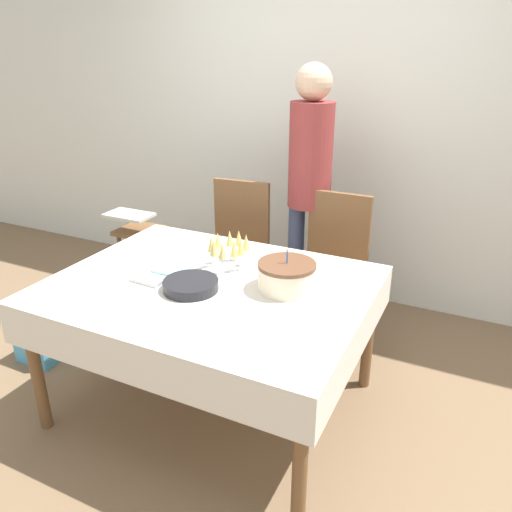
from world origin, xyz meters
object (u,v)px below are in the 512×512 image
object	(u,v)px
birthday_cake	(287,276)
person_standing	(310,174)
plate_stack_main	(191,285)
champagne_tray	(228,251)
dining_chair_far_right	(332,264)
high_chair	(139,240)
gift_bag	(38,344)
dining_chair_far_left	(236,246)

from	to	relation	value
birthday_cake	person_standing	distance (m)	1.08
birthday_cake	plate_stack_main	size ratio (longest dim) A/B	1.05
champagne_tray	dining_chair_far_right	bearing A→B (deg)	64.66
plate_stack_main	high_chair	distance (m)	1.45
person_standing	gift_bag	bearing A→B (deg)	-135.90
dining_chair_far_right	person_standing	size ratio (longest dim) A/B	0.57
dining_chair_far_right	birthday_cake	distance (m)	0.85
dining_chair_far_left	plate_stack_main	distance (m)	1.08
dining_chair_far_right	champagne_tray	world-z (taller)	dining_chair_far_right
champagne_tray	plate_stack_main	xyz separation A→B (m)	(-0.04, -0.30, -0.08)
dining_chair_far_left	person_standing	world-z (taller)	person_standing
dining_chair_far_left	birthday_cake	xyz separation A→B (m)	(0.71, -0.81, 0.26)
dining_chair_far_right	high_chair	bearing A→B (deg)	-176.81
dining_chair_far_right	high_chair	world-z (taller)	dining_chair_far_right
birthday_cake	high_chair	world-z (taller)	birthday_cake
high_chair	birthday_cake	bearing A→B (deg)	-26.28
gift_bag	plate_stack_main	bearing A→B (deg)	0.87
dining_chair_far_left	champagne_tray	xyz separation A→B (m)	(0.34, -0.72, 0.29)
person_standing	dining_chair_far_right	bearing A→B (deg)	-39.97
dining_chair_far_right	birthday_cake	xyz separation A→B (m)	(0.02, -0.81, 0.26)
birthday_cake	plate_stack_main	world-z (taller)	birthday_cake
plate_stack_main	gift_bag	world-z (taller)	plate_stack_main
dining_chair_far_left	gift_bag	xyz separation A→B (m)	(-0.84, -1.03, -0.42)
champagne_tray	dining_chair_far_left	bearing A→B (deg)	115.53
dining_chair_far_left	high_chair	world-z (taller)	dining_chair_far_left
birthday_cake	champagne_tray	xyz separation A→B (m)	(-0.36, 0.09, 0.03)
high_chair	dining_chair_far_right	bearing A→B (deg)	3.19
high_chair	gift_bag	distance (m)	1.02
plate_stack_main	gift_bag	xyz separation A→B (m)	(-1.14, -0.02, -0.64)
dining_chair_far_right	champagne_tray	xyz separation A→B (m)	(-0.34, -0.72, 0.29)
high_chair	plate_stack_main	bearing A→B (deg)	-41.12
dining_chair_far_right	plate_stack_main	distance (m)	1.11
dining_chair_far_right	person_standing	distance (m)	0.60
dining_chair_far_left	plate_stack_main	size ratio (longest dim) A/B	3.68
person_standing	champagne_tray	bearing A→B (deg)	-96.05
person_standing	gift_bag	size ratio (longest dim) A/B	6.75
dining_chair_far_right	high_chair	distance (m)	1.46
dining_chair_far_left	high_chair	bearing A→B (deg)	-174.01
plate_stack_main	champagne_tray	bearing A→B (deg)	82.16
person_standing	gift_bag	xyz separation A→B (m)	(-1.28, -1.24, -0.92)
dining_chair_far_left	gift_bag	world-z (taller)	dining_chair_far_left
champagne_tray	person_standing	xyz separation A→B (m)	(0.10, 0.92, 0.21)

